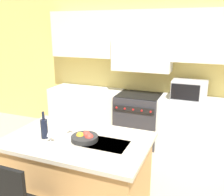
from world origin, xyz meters
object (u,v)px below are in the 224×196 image
Objects in this scene: wine_glass_near at (50,132)px; range_stove at (138,119)px; fruit_bowl at (85,137)px; microwave at (189,90)px; wine_bottle at (44,128)px; wine_glass_far at (70,124)px.

range_stove is at bearing 80.66° from wine_glass_near.
fruit_bowl is at bearing 30.96° from wine_glass_near.
wine_bottle is (-1.36, -2.15, -0.06)m from microwave.
fruit_bowl is (0.24, -0.08, -0.09)m from wine_glass_far.
fruit_bowl reaches higher than range_stove.
wine_bottle reaches higher than range_stove.
wine_glass_near is (-0.36, -2.21, 0.57)m from range_stove.
wine_bottle is (-0.50, -2.13, 0.56)m from range_stove.
wine_glass_near is at bearing -105.92° from wine_glass_far.
microwave reaches higher than wine_glass_far.
wine_glass_far is (-0.29, -1.94, 0.57)m from range_stove.
wine_bottle is at bearing -103.13° from range_stove.
wine_bottle reaches higher than wine_glass_far.
range_stove is 3.15× the size of fruit_bowl.
fruit_bowl is at bearing -91.40° from range_stove.
wine_glass_near is (-1.23, -2.23, -0.05)m from microwave.
microwave is 2.27m from wine_glass_far.
fruit_bowl is at bearing 13.78° from wine_bottle.
wine_bottle is 0.29m from wine_glass_far.
wine_glass_near and wine_glass_far have the same top height.
wine_glass_near is 0.63× the size of fruit_bowl.
wine_bottle is 1.04× the size of fruit_bowl.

